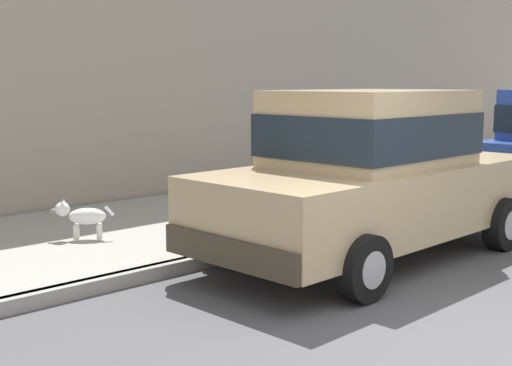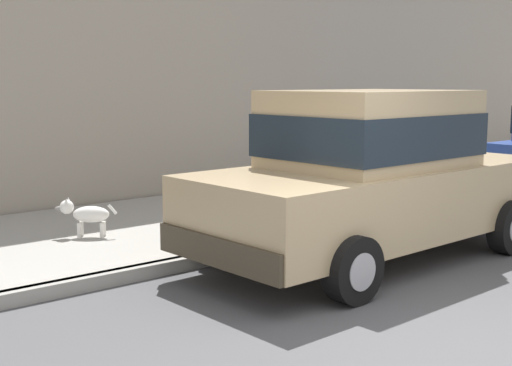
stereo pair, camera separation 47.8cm
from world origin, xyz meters
name	(u,v)px [view 1 (the left image)]	position (x,y,z in m)	size (l,w,h in m)	color
ground_plane	(476,344)	(0.00, 0.00, 0.00)	(80.00, 80.00, 0.00)	#4C4C4F
curb	(211,259)	(-3.20, 0.00, 0.07)	(0.16, 64.00, 0.14)	gray
sidewalk	(123,233)	(-5.00, 0.00, 0.07)	(3.60, 64.00, 0.14)	#99968E
car_tan_sedan	(372,173)	(-2.19, 1.54, 0.98)	(2.12, 4.65, 1.92)	tan
dog_white	(82,216)	(-4.77, -0.70, 0.43)	(0.52, 0.62, 0.49)	white
building_facade	(291,55)	(-7.10, 5.33, 2.52)	(0.50, 20.00, 5.05)	#9E9384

